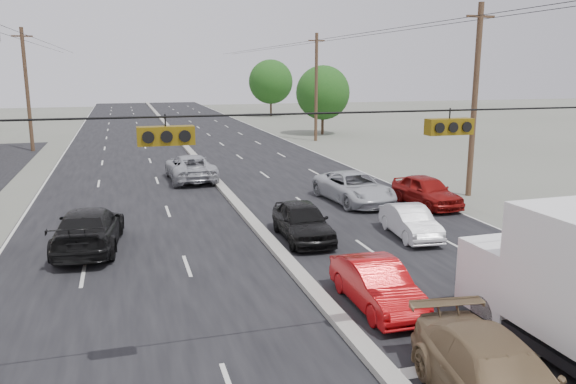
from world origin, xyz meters
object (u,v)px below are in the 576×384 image
object	(u,v)px
queue_car_c	(354,188)
utility_pole_right_c	(316,87)
utility_pole_left_c	(27,89)
queue_car_b	(410,222)
utility_pole_right_b	(475,100)
queue_car_a	(303,221)
tan_sedan	(498,383)
oncoming_far	(190,168)
oncoming_near	(89,229)
tree_right_far	(271,82)
tree_right_mid	(323,93)
red_sedan	(377,285)
queue_car_e	(426,191)

from	to	relation	value
queue_car_c	utility_pole_right_c	bearing A→B (deg)	70.18
utility_pole_left_c	queue_car_b	bearing A→B (deg)	-59.67
utility_pole_right_b	queue_car_b	size ratio (longest dim) A/B	2.61
queue_car_c	queue_car_a	bearing A→B (deg)	-134.74
queue_car_a	queue_car_c	bearing A→B (deg)	52.49
tan_sedan	oncoming_far	distance (m)	26.03
oncoming_near	tan_sedan	bearing A→B (deg)	126.34
tree_right_far	oncoming_far	distance (m)	49.83
queue_car_a	oncoming_far	bearing A→B (deg)	103.93
tree_right_mid	red_sedan	xyz separation A→B (m)	(-13.60, -41.99, -3.67)
oncoming_near	oncoming_far	world-z (taller)	oncoming_near
utility_pole_left_c	tree_right_mid	bearing A→B (deg)	10.30
tree_right_mid	queue_car_b	distance (m)	37.44
tan_sedan	utility_pole_right_c	bearing A→B (deg)	82.48
queue_car_c	queue_car_b	bearing A→B (deg)	-96.92
utility_pole_left_c	oncoming_far	world-z (taller)	utility_pole_left_c
red_sedan	oncoming_far	world-z (taller)	oncoming_far
tree_right_far	oncoming_far	xyz separation A→B (m)	(-17.40, -46.51, -4.16)
tree_right_far	tan_sedan	world-z (taller)	tree_right_far
utility_pole_right_b	red_sedan	xyz separation A→B (m)	(-11.10, -11.99, -4.44)
utility_pole_right_b	oncoming_far	xyz separation A→B (m)	(-13.90, 8.49, -4.32)
tree_right_far	queue_car_a	distance (m)	62.04
tan_sedan	queue_car_c	xyz separation A→B (m)	(4.50, 17.64, 0.02)
utility_pole_left_c	queue_car_b	world-z (taller)	utility_pole_left_c
tree_right_far	tree_right_mid	bearing A→B (deg)	-92.29
tree_right_far	queue_car_a	size ratio (longest dim) A/B	1.84
tree_right_far	queue_car_e	xyz separation A→B (m)	(-6.96, -56.53, -4.20)
tree_right_far	queue_car_c	size ratio (longest dim) A/B	1.49
tree_right_far	red_sedan	xyz separation A→B (m)	(-14.60, -66.99, -4.29)
queue_car_b	queue_car_c	size ratio (longest dim) A/B	0.70
utility_pole_right_b	oncoming_near	size ratio (longest dim) A/B	1.82
oncoming_far	oncoming_near	bearing A→B (deg)	65.20
tree_right_mid	oncoming_near	distance (m)	40.53
tree_right_mid	oncoming_near	xyz separation A→B (m)	(-21.70, -34.05, -3.54)
red_sedan	queue_car_b	xyz separation A→B (m)	(4.28, 5.92, -0.04)
utility_pole_right_b	utility_pole_right_c	size ratio (longest dim) A/B	1.00
utility_pole_left_c	utility_pole_right_c	bearing A→B (deg)	0.00
queue_car_c	oncoming_near	size ratio (longest dim) A/B	0.99
red_sedan	utility_pole_right_c	bearing A→B (deg)	73.63
red_sedan	queue_car_c	world-z (taller)	queue_car_c
utility_pole_right_c	queue_car_a	size ratio (longest dim) A/B	2.25
red_sedan	queue_car_e	distance (m)	12.96
tree_right_mid	queue_car_b	bearing A→B (deg)	-104.49
tree_right_far	queue_car_c	xyz separation A→B (m)	(-10.10, -54.76, -4.20)
tree_right_mid	utility_pole_right_b	bearing A→B (deg)	-94.76
tan_sedan	oncoming_far	size ratio (longest dim) A/B	0.89
red_sedan	queue_car_c	distance (m)	13.04
tree_right_mid	queue_car_a	world-z (taller)	tree_right_mid
utility_pole_left_c	queue_car_a	world-z (taller)	utility_pole_left_c
utility_pole_right_c	tree_right_mid	bearing A→B (deg)	63.43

